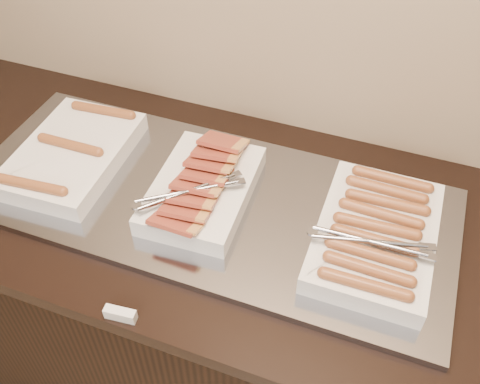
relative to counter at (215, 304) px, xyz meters
name	(u,v)px	position (x,y,z in m)	size (l,w,h in m)	color
counter	(215,304)	(0.00, 0.00, 0.00)	(2.06, 0.76, 0.90)	black
warming_tray	(206,200)	(-0.01, 0.00, 0.46)	(1.20, 0.50, 0.02)	gray
dish_left	(73,154)	(-0.38, 0.00, 0.49)	(0.27, 0.38, 0.07)	silver
dish_center	(202,188)	(-0.02, 0.00, 0.50)	(0.25, 0.35, 0.09)	silver
dish_right	(376,235)	(0.40, 0.00, 0.50)	(0.27, 0.38, 0.08)	silver
label_holder	(120,314)	(-0.04, -0.36, 0.46)	(0.07, 0.02, 0.03)	silver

